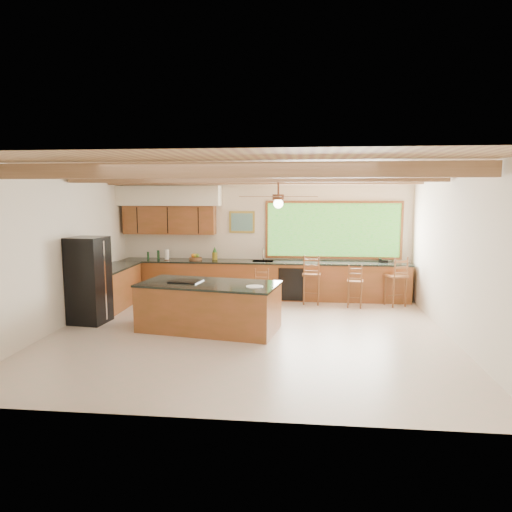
# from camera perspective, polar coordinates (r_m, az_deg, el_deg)

# --- Properties ---
(ground) EXTENTS (7.20, 7.20, 0.00)m
(ground) POSITION_cam_1_polar(r_m,az_deg,el_deg) (8.48, -0.92, -9.64)
(ground) COLOR beige
(ground) RESTS_ON ground
(room_shell) EXTENTS (7.27, 6.54, 3.02)m
(room_shell) POSITION_cam_1_polar(r_m,az_deg,el_deg) (8.77, -1.54, 5.64)
(room_shell) COLOR beige
(room_shell) RESTS_ON ground
(counter_run) EXTENTS (7.12, 3.10, 1.25)m
(counter_run) POSITION_cam_1_polar(r_m,az_deg,el_deg) (10.90, -3.63, -3.24)
(counter_run) COLOR brown
(counter_run) RESTS_ON ground
(island) EXTENTS (2.72, 1.61, 0.91)m
(island) POSITION_cam_1_polar(r_m,az_deg,el_deg) (8.64, -5.87, -6.26)
(island) COLOR brown
(island) RESTS_ON ground
(refrigerator) EXTENTS (0.73, 0.71, 1.71)m
(refrigerator) POSITION_cam_1_polar(r_m,az_deg,el_deg) (9.56, -20.18, -2.86)
(refrigerator) COLOR black
(refrigerator) RESTS_ON ground
(bar_stool_a) EXTENTS (0.36, 0.36, 0.97)m
(bar_stool_a) POSITION_cam_1_polar(r_m,az_deg,el_deg) (9.82, 0.73, -3.77)
(bar_stool_a) COLOR brown
(bar_stool_a) RESTS_ON ground
(bar_stool_b) EXTENTS (0.45, 0.45, 1.16)m
(bar_stool_b) POSITION_cam_1_polar(r_m,az_deg,el_deg) (10.59, 6.98, -2.38)
(bar_stool_b) COLOR brown
(bar_stool_b) RESTS_ON ground
(bar_stool_c) EXTENTS (0.40, 0.40, 0.98)m
(bar_stool_c) POSITION_cam_1_polar(r_m,az_deg,el_deg) (10.47, 12.32, -3.20)
(bar_stool_c) COLOR brown
(bar_stool_c) RESTS_ON ground
(bar_stool_d) EXTENTS (0.54, 0.55, 1.15)m
(bar_stool_d) POSITION_cam_1_polar(r_m,az_deg,el_deg) (10.80, 17.14, -2.51)
(bar_stool_d) COLOR brown
(bar_stool_d) RESTS_ON ground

